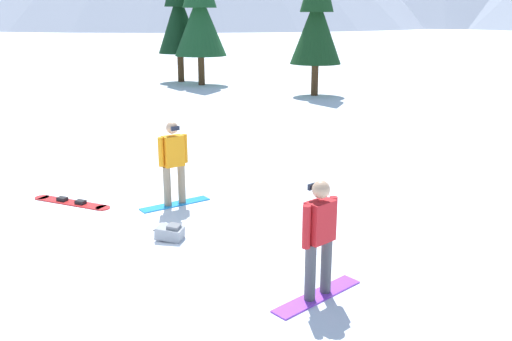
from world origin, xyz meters
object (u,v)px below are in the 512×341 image
object	(u,v)px
loose_snowboard_far_spare	(72,202)
pine_tree_broad	(317,16)
pine_tree_twin	(179,10)
pine_tree_slender	(200,11)
backpack_grey	(170,232)
snowboarder_midground	(173,162)
snowboarder_foreground	(319,238)

from	to	relation	value
loose_snowboard_far_spare	pine_tree_broad	xyz separation A→B (m)	(-0.25, 16.99, 3.65)
pine_tree_twin	pine_tree_slender	xyz separation A→B (m)	(1.86, -0.92, -0.06)
pine_tree_twin	pine_tree_broad	bearing A→B (deg)	-14.73
backpack_grey	loose_snowboard_far_spare	bearing A→B (deg)	164.35
backpack_grey	pine_tree_slender	xyz separation A→B (m)	(-10.03, 19.18, 3.78)
snowboarder_midground	backpack_grey	xyz separation A→B (m)	(0.87, -1.57, -0.78)
loose_snowboard_far_spare	backpack_grey	bearing A→B (deg)	-15.65
snowboarder_midground	pine_tree_twin	world-z (taller)	pine_tree_twin
backpack_grey	pine_tree_broad	xyz separation A→B (m)	(-3.12, 17.79, 3.54)
loose_snowboard_far_spare	pine_tree_twin	size ratio (longest dim) A/B	0.26
snowboarder_foreground	backpack_grey	size ratio (longest dim) A/B	3.02
snowboarder_midground	loose_snowboard_far_spare	distance (m)	2.32
backpack_grey	pine_tree_slender	distance (m)	21.98
loose_snowboard_far_spare	pine_tree_broad	distance (m)	17.38
pine_tree_slender	snowboarder_foreground	bearing A→B (deg)	-57.20
pine_tree_broad	pine_tree_slender	bearing A→B (deg)	168.64
snowboarder_midground	loose_snowboard_far_spare	xyz separation A→B (m)	(-2.00, -0.77, -0.88)
pine_tree_slender	loose_snowboard_far_spare	bearing A→B (deg)	-68.71
backpack_grey	pine_tree_broad	distance (m)	18.41
pine_tree_twin	backpack_grey	bearing A→B (deg)	-59.40
loose_snowboard_far_spare	pine_tree_twin	distance (m)	21.66
snowboarder_foreground	pine_tree_broad	world-z (taller)	pine_tree_broad
snowboarder_foreground	pine_tree_twin	distance (m)	25.89
pine_tree_twin	snowboarder_midground	bearing A→B (deg)	-59.27
pine_tree_twin	pine_tree_slender	world-z (taller)	pine_tree_twin
snowboarder_midground	pine_tree_twin	distance (m)	21.77
snowboarder_foreground	loose_snowboard_far_spare	distance (m)	6.09
snowboarder_foreground	pine_tree_twin	bearing A→B (deg)	125.17
snowboarder_foreground	pine_tree_slender	distance (m)	24.09
pine_tree_slender	pine_tree_broad	bearing A→B (deg)	-11.36
backpack_grey	pine_tree_twin	size ratio (longest dim) A/B	0.08
snowboarder_foreground	backpack_grey	bearing A→B (deg)	162.73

